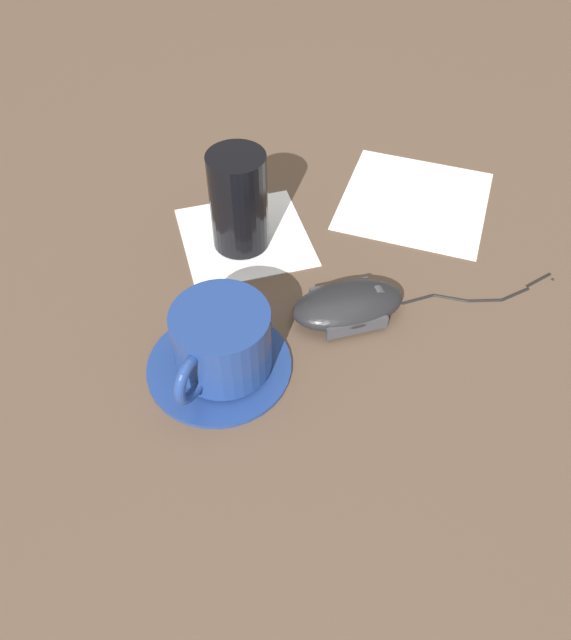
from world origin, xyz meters
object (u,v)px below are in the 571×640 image
at_px(computer_mouse, 348,305).
at_px(coffee_cup, 221,341).
at_px(saucer, 219,364).
at_px(drinking_glass, 239,201).

bearing_deg(computer_mouse, coffee_cup, -154.80).
xyz_separation_m(coffee_cup, computer_mouse, (0.12, 0.06, -0.02)).
height_order(saucer, coffee_cup, coffee_cup).
height_order(computer_mouse, drinking_glass, drinking_glass).
distance_m(computer_mouse, drinking_glass, 0.16).
distance_m(coffee_cup, drinking_glass, 0.18).
xyz_separation_m(computer_mouse, drinking_glass, (-0.10, 0.12, 0.04)).
bearing_deg(drinking_glass, computer_mouse, -48.52).
height_order(saucer, drinking_glass, drinking_glass).
xyz_separation_m(saucer, coffee_cup, (0.00, -0.00, 0.04)).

